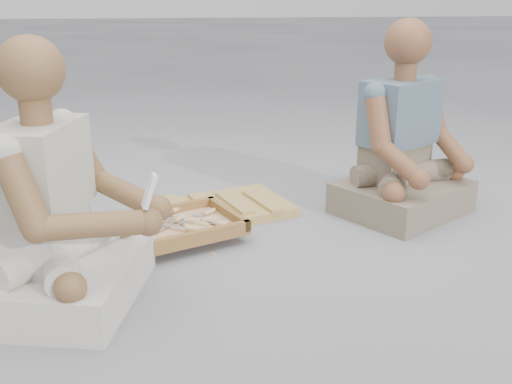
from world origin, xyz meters
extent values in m
plane|color=gray|center=(0.00, 0.00, 0.00)|extent=(60.00, 60.00, 0.00)
cube|color=olive|center=(-0.08, 0.74, 0.02)|extent=(0.76, 0.62, 0.04)
cube|color=brown|center=(-0.28, 0.44, 0.05)|extent=(0.58, 0.53, 0.01)
cube|color=brown|center=(-0.35, 0.60, 0.08)|extent=(0.45, 0.20, 0.05)
cube|color=brown|center=(-0.22, 0.27, 0.08)|extent=(0.45, 0.20, 0.05)
cube|color=brown|center=(-0.07, 0.52, 0.08)|extent=(0.16, 0.37, 0.05)
cube|color=brown|center=(-0.49, 0.36, 0.08)|extent=(0.16, 0.37, 0.05)
cube|color=#D7B07F|center=(-0.28, 0.44, 0.06)|extent=(0.51, 0.45, 0.01)
cube|color=white|center=(-0.37, 0.53, 0.08)|extent=(0.11, 0.12, 0.00)
cylinder|color=tan|center=(-0.30, 0.61, 0.08)|extent=(0.06, 0.07, 0.02)
cube|color=white|center=(-0.27, 0.48, 0.08)|extent=(0.15, 0.05, 0.00)
cylinder|color=tan|center=(-0.16, 0.45, 0.08)|extent=(0.07, 0.04, 0.02)
cube|color=white|center=(-0.24, 0.49, 0.08)|extent=(0.12, 0.11, 0.00)
cylinder|color=tan|center=(-0.16, 0.56, 0.08)|extent=(0.07, 0.06, 0.02)
cube|color=white|center=(-0.34, 0.41, 0.08)|extent=(0.14, 0.09, 0.00)
cylinder|color=tan|center=(-0.24, 0.35, 0.08)|extent=(0.07, 0.06, 0.02)
cube|color=white|center=(-0.29, 0.51, 0.07)|extent=(0.13, 0.10, 0.00)
cylinder|color=tan|center=(-0.20, 0.44, 0.07)|extent=(0.07, 0.06, 0.02)
cube|color=white|center=(-0.31, 0.50, 0.07)|extent=(0.08, 0.14, 0.00)
cylinder|color=tan|center=(-0.26, 0.40, 0.07)|extent=(0.05, 0.07, 0.02)
cube|color=white|center=(-0.19, 0.47, 0.08)|extent=(0.11, 0.12, 0.00)
cylinder|color=tan|center=(-0.12, 0.38, 0.08)|extent=(0.06, 0.07, 0.02)
cube|color=white|center=(-0.36, 0.41, 0.08)|extent=(0.10, 0.13, 0.00)
cylinder|color=tan|center=(-0.29, 0.50, 0.08)|extent=(0.06, 0.07, 0.02)
cube|color=white|center=(-0.35, 0.49, 0.08)|extent=(0.15, 0.04, 0.00)
cylinder|color=tan|center=(-0.24, 0.47, 0.08)|extent=(0.07, 0.03, 0.02)
cube|color=white|center=(-0.23, 0.46, 0.07)|extent=(0.15, 0.04, 0.00)
cylinder|color=tan|center=(-0.12, 0.43, 0.07)|extent=(0.07, 0.04, 0.02)
cube|color=#D7B07F|center=(-0.54, 0.31, 0.00)|extent=(0.02, 0.02, 0.00)
cube|color=#D7B07F|center=(-0.21, 0.37, 0.00)|extent=(0.02, 0.02, 0.00)
cube|color=#D7B07F|center=(-0.17, 0.26, 0.00)|extent=(0.02, 0.02, 0.00)
cube|color=#D7B07F|center=(-0.54, 0.68, 0.00)|extent=(0.02, 0.02, 0.00)
cube|color=#D7B07F|center=(-0.21, 0.67, 0.00)|extent=(0.02, 0.02, 0.00)
cube|color=#D7B07F|center=(-0.03, 0.67, 0.00)|extent=(0.02, 0.02, 0.00)
cube|color=#D7B07F|center=(-0.02, 0.81, 0.00)|extent=(0.02, 0.02, 0.00)
cube|color=#D7B07F|center=(-0.45, 0.55, 0.00)|extent=(0.02, 0.02, 0.00)
cube|color=#D7B07F|center=(-0.59, 0.16, 0.00)|extent=(0.02, 0.02, 0.00)
cube|color=silver|center=(-0.71, -0.03, 0.08)|extent=(0.60, 0.69, 0.15)
cube|color=silver|center=(-0.77, -0.01, 0.24)|extent=(0.28, 0.36, 0.18)
cube|color=#B6B4A1|center=(-0.76, -0.01, 0.49)|extent=(0.31, 0.41, 0.30)
sphere|color=brown|center=(-0.75, -0.01, 0.81)|extent=(0.21, 0.21, 0.21)
sphere|color=brown|center=(-0.38, -0.05, 0.33)|extent=(0.10, 0.10, 0.10)
sphere|color=brown|center=(-0.41, -0.17, 0.33)|extent=(0.10, 0.10, 0.10)
cube|color=gray|center=(0.81, 0.62, 0.08)|extent=(0.76, 0.72, 0.16)
cube|color=gray|center=(0.78, 0.67, 0.25)|extent=(0.39, 0.35, 0.19)
cube|color=slate|center=(0.79, 0.66, 0.50)|extent=(0.44, 0.39, 0.31)
sphere|color=brown|center=(0.79, 0.65, 0.83)|extent=(0.22, 0.22, 0.22)
sphere|color=brown|center=(1.08, 0.54, 0.26)|extent=(0.10, 0.10, 0.10)
sphere|color=brown|center=(0.76, 0.34, 0.26)|extent=(0.10, 0.10, 0.10)
cube|color=white|center=(-0.40, -0.17, 0.44)|extent=(0.06, 0.06, 0.11)
cube|color=black|center=(-0.40, -0.17, 0.45)|extent=(0.02, 0.04, 0.04)
camera|label=1|loc=(-0.35, -1.91, 1.02)|focal=40.00mm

